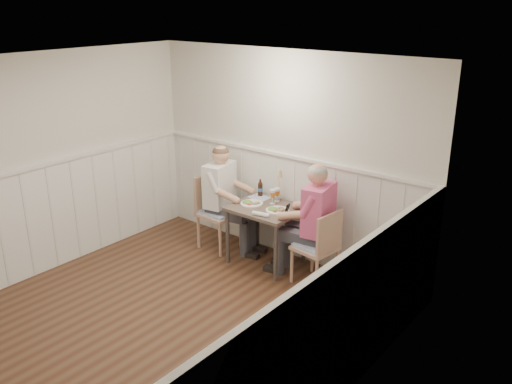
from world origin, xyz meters
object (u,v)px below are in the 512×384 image
Objects in this scene: dining_table at (266,215)px; diner_cream at (223,205)px; man_in_pink at (314,231)px; beer_bottle at (260,189)px; chair_right at (319,245)px; grass_vase at (278,186)px; chair_left at (216,209)px.

dining_table is 0.59× the size of diner_cream.
man_in_pink is 1.03m from beer_bottle.
beer_bottle reaches higher than chair_right.
man_in_pink reaches higher than diner_cream.
chair_right is at bearing -4.26° from dining_table.
chair_right is 4.10× the size of beer_bottle.
grass_vase is (0.69, 0.27, 0.35)m from diner_cream.
diner_cream is at bearing 177.20° from chair_right.
chair_left is 0.67m from beer_bottle.
grass_vase is at bearing 160.29° from man_in_pink.
dining_table is 0.82m from chair_right.
diner_cream is at bearing -158.87° from grass_vase.
dining_table is 0.73m from diner_cream.
diner_cream is (0.09, 0.04, 0.06)m from chair_left.
diner_cream reaches higher than chair_left.
grass_vase reaches higher than chair_left.
diner_cream is at bearing -179.40° from man_in_pink.
dining_table is 0.68m from man_in_pink.
chair_left is 0.69× the size of diner_cream.
dining_table is 0.45m from beer_bottle.
man_in_pink is at bearing -13.55° from beer_bottle.
chair_left is 1.50m from man_in_pink.
dining_table is at bearing 1.46° from chair_left.
dining_table is 3.75× the size of beer_bottle.
man_in_pink is at bearing 1.93° from chair_left.
diner_cream reaches higher than beer_bottle.
grass_vase is at bearing 3.99° from beer_bottle.
man_in_pink reaches higher than chair_left.
dining_table is 0.58× the size of man_in_pink.
chair_left is (-0.82, -0.02, -0.11)m from dining_table.
chair_right is 1.54m from diner_cream.
dining_table is 0.86× the size of chair_left.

